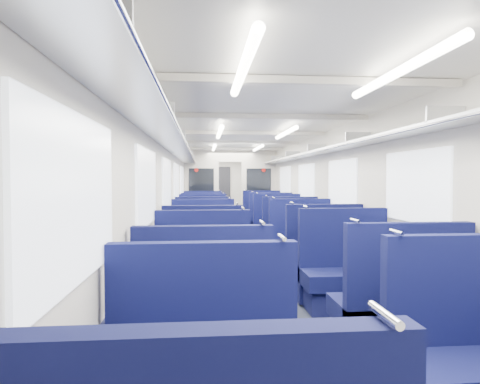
{
  "coord_description": "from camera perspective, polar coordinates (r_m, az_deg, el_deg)",
  "views": [
    {
      "loc": [
        -0.83,
        -9.38,
        1.51
      ],
      "look_at": [
        0.2,
        2.21,
        1.12
      ],
      "focal_mm": 31.2,
      "sensor_mm": 36.0,
      "label": 1
    }
  ],
  "objects": [
    {
      "name": "seat_14",
      "position": [
        9.22,
        -5.08,
        -5.22
      ],
      "size": [
        1.06,
        0.59,
        1.18
      ],
      "color": "#0E1346",
      "rests_on": "floor"
    },
    {
      "name": "seat_17",
      "position": [
        10.46,
        4.07,
        -4.36
      ],
      "size": [
        1.06,
        0.59,
        1.18
      ],
      "color": "#0E1346",
      "rests_on": "floor"
    },
    {
      "name": "ceiling",
      "position": [
        9.45,
        -0.05,
        7.03
      ],
      "size": [
        2.8,
        18.0,
        0.01
      ],
      "primitive_type": "cube",
      "color": "silver",
      "rests_on": "wall_left"
    },
    {
      "name": "seat_7",
      "position": [
        5.09,
        14.35,
        -11.16
      ],
      "size": [
        1.06,
        0.59,
        1.18
      ],
      "color": "#0E1346",
      "rests_on": "floor"
    },
    {
      "name": "windows",
      "position": [
        8.96,
        0.21,
        1.35
      ],
      "size": [
        2.78,
        15.6,
        0.75
      ],
      "color": "white",
      "rests_on": "wall_left"
    },
    {
      "name": "end_door",
      "position": [
        18.34,
        -2.5,
        0.34
      ],
      "size": [
        0.75,
        0.06,
        2.0
      ],
      "primitive_type": "cube",
      "color": "black",
      "rests_on": "floor"
    },
    {
      "name": "seat_16",
      "position": [
        10.33,
        -5.09,
        -4.44
      ],
      "size": [
        1.06,
        0.59,
        1.18
      ],
      "color": "#0E1346",
      "rests_on": "floor"
    },
    {
      "name": "dado_right",
      "position": [
        9.71,
        8.16,
        -4.95
      ],
      "size": [
        0.03,
        17.9,
        0.7
      ],
      "primitive_type": "cube",
      "color": "#11143B",
      "rests_on": "floor"
    },
    {
      "name": "ceiling_fittings",
      "position": [
        9.19,
        0.1,
        6.79
      ],
      "size": [
        2.7,
        16.06,
        0.11
      ],
      "color": "beige",
      "rests_on": "ceiling"
    },
    {
      "name": "wall_right",
      "position": [
        9.65,
        8.27,
        -0.08
      ],
      "size": [
        0.02,
        18.0,
        2.35
      ],
      "primitive_type": "cube",
      "color": "beige",
      "rests_on": "floor"
    },
    {
      "name": "seat_18",
      "position": [
        11.41,
        -5.09,
        -3.84
      ],
      "size": [
        1.06,
        0.59,
        1.18
      ],
      "color": "#0E1346",
      "rests_on": "floor"
    },
    {
      "name": "bulkhead",
      "position": [
        12.72,
        -1.36,
        0.68
      ],
      "size": [
        2.8,
        0.1,
        2.35
      ],
      "color": "beige",
      "rests_on": "floor"
    },
    {
      "name": "seat_15",
      "position": [
        9.35,
        5.18,
        -5.12
      ],
      "size": [
        1.06,
        0.59,
        1.18
      ],
      "color": "#0E1346",
      "rests_on": "floor"
    },
    {
      "name": "dado_left",
      "position": [
        9.47,
        -8.46,
        -5.13
      ],
      "size": [
        0.03,
        17.9,
        0.7
      ],
      "primitive_type": "cube",
      "color": "#11143B",
      "rests_on": "floor"
    },
    {
      "name": "luggage_rack_left",
      "position": [
        9.4,
        -7.46,
        4.74
      ],
      "size": [
        0.36,
        17.4,
        0.18
      ],
      "color": "#B2B5BA",
      "rests_on": "wall_left"
    },
    {
      "name": "seat_9",
      "position": [
        6.06,
        11.01,
        -9.0
      ],
      "size": [
        1.06,
        0.59,
        1.18
      ],
      "color": "#0E1346",
      "rests_on": "floor"
    },
    {
      "name": "seat_11",
      "position": [
        7.17,
        8.41,
        -7.28
      ],
      "size": [
        1.06,
        0.59,
        1.18
      ],
      "color": "#0E1346",
      "rests_on": "floor"
    },
    {
      "name": "seat_8",
      "position": [
        5.72,
        -5.08,
        -9.63
      ],
      "size": [
        1.06,
        0.59,
        1.18
      ],
      "color": "#0E1346",
      "rests_on": "floor"
    },
    {
      "name": "seat_6",
      "position": [
        4.66,
        -5.07,
        -12.32
      ],
      "size": [
        1.06,
        0.59,
        1.18
      ],
      "color": "#0E1346",
      "rests_on": "floor"
    },
    {
      "name": "wall_left",
      "position": [
        9.4,
        -8.58,
        -0.13
      ],
      "size": [
        0.02,
        18.0,
        2.35
      ],
      "primitive_type": "cube",
      "color": "beige",
      "rests_on": "floor"
    },
    {
      "name": "seat_12",
      "position": [
        8.18,
        -5.08,
        -6.13
      ],
      "size": [
        1.06,
        0.59,
        1.18
      ],
      "color": "#0E1346",
      "rests_on": "floor"
    },
    {
      "name": "seat_19",
      "position": [
        11.75,
        3.05,
        -3.67
      ],
      "size": [
        1.06,
        0.59,
        1.18
      ],
      "color": "#0E1346",
      "rests_on": "floor"
    },
    {
      "name": "seat_10",
      "position": [
        7.06,
        -5.08,
        -7.42
      ],
      "size": [
        1.06,
        0.59,
        1.18
      ],
      "color": "#0E1346",
      "rests_on": "floor"
    },
    {
      "name": "wall_far",
      "position": [
        18.4,
        -2.51,
        0.89
      ],
      "size": [
        2.8,
        0.02,
        2.35
      ],
      "primitive_type": "cube",
      "color": "beige",
      "rests_on": "floor"
    },
    {
      "name": "luggage_rack_right",
      "position": [
        9.61,
        7.2,
        4.68
      ],
      "size": [
        0.36,
        17.4,
        0.18
      ],
      "color": "#B2B5BA",
      "rests_on": "wall_right"
    },
    {
      "name": "seat_3",
      "position": [
        3.1,
        29.7,
        -20.04
      ],
      "size": [
        1.06,
        0.59,
        1.18
      ],
      "color": "#0E1346",
      "rests_on": "floor"
    },
    {
      "name": "floor",
      "position": [
        9.54,
        -0.05,
        -7.18
      ],
      "size": [
        2.8,
        18.0,
        0.01
      ],
      "primitive_type": "cube",
      "color": "black",
      "rests_on": "ground"
    },
    {
      "name": "seat_13",
      "position": [
        8.22,
        6.63,
        -6.09
      ],
      "size": [
        1.06,
        0.59,
        1.18
      ],
      "color": "#0E1346",
      "rests_on": "floor"
    },
    {
      "name": "seat_4",
      "position": [
        3.48,
        -5.06,
        -17.31
      ],
      "size": [
        1.06,
        0.59,
        1.18
      ],
      "color": "#0E1346",
      "rests_on": "floor"
    },
    {
      "name": "seat_5",
      "position": [
        3.92,
        20.97,
        -15.21
      ],
      "size": [
        1.06,
        0.59,
        1.18
      ],
      "color": "#0E1346",
      "rests_on": "floor"
    }
  ]
}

